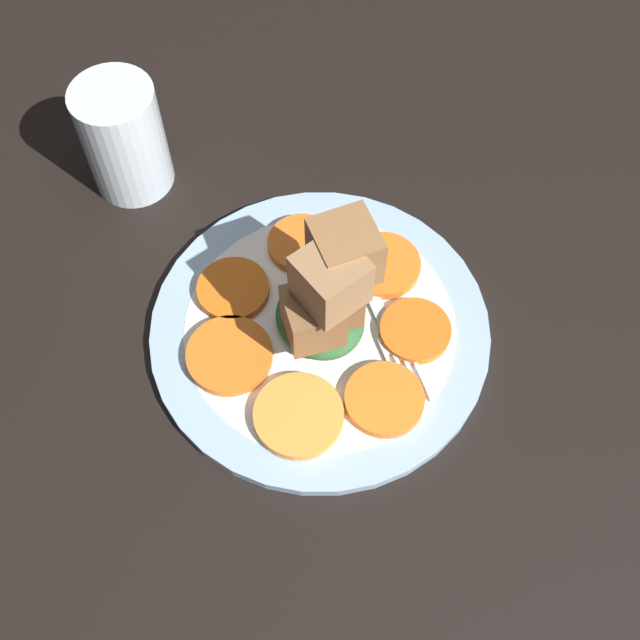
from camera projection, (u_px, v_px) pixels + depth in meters
table_slab at (320, 338)px, 68.66cm from camera, size 120.00×120.00×2.00cm
plate at (320, 329)px, 67.34cm from camera, size 28.46×28.46×1.05cm
carrot_slice_0 at (298, 415)px, 62.39cm from camera, size 7.10×7.10×0.88cm
carrot_slice_1 at (384, 399)px, 63.07cm from camera, size 6.34×6.34×0.88cm
carrot_slice_2 at (415, 331)px, 66.11cm from camera, size 5.91×5.91×0.88cm
carrot_slice_3 at (383, 265)px, 69.31cm from camera, size 6.53×6.53×0.88cm
carrot_slice_4 at (302, 244)px, 70.41cm from camera, size 6.00×6.00×0.88cm
carrot_slice_5 at (233, 290)px, 68.08cm from camera, size 6.16×6.16×0.88cm
carrot_slice_6 at (229, 355)px, 64.99cm from camera, size 7.05×7.05×0.88cm
center_pile at (329, 296)px, 61.78cm from camera, size 8.20×8.49×11.89cm
fork at (379, 311)px, 67.32cm from camera, size 19.09×4.71×0.40cm
water_glass at (124, 138)px, 71.35cm from camera, size 7.37×7.37×10.83cm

